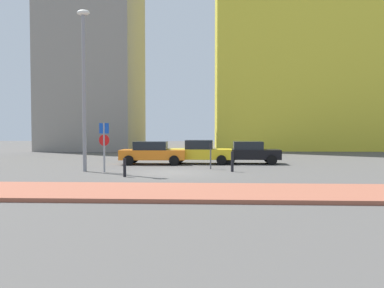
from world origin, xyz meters
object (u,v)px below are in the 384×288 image
(parking_meter, at_px, (211,153))
(traffic_bollard_near, at_px, (125,168))
(parked_car_yellow, at_px, (200,152))
(parking_sign_post, at_px, (104,141))
(traffic_bollard_mid, at_px, (232,162))
(parked_car_black, at_px, (249,152))
(parked_car_orange, at_px, (152,152))
(street_lamp, at_px, (84,79))

(parking_meter, height_order, traffic_bollard_near, parking_meter)
(parked_car_yellow, xyz_separation_m, parking_sign_post, (-4.93, -5.28, 0.86))
(traffic_bollard_mid, bearing_deg, parking_meter, 130.56)
(parked_car_yellow, height_order, parked_car_black, parked_car_yellow)
(parked_car_black, bearing_deg, traffic_bollard_mid, -106.55)
(parked_car_orange, height_order, parked_car_yellow, parked_car_yellow)
(parking_sign_post, bearing_deg, parked_car_yellow, 47.00)
(parked_car_yellow, height_order, street_lamp, street_lamp)
(parked_car_black, distance_m, traffic_bollard_mid, 5.06)
(parked_car_orange, distance_m, parking_sign_post, 5.22)
(parked_car_yellow, height_order, traffic_bollard_mid, parked_car_yellow)
(parking_sign_post, relative_size, traffic_bollard_mid, 2.41)
(traffic_bollard_near, bearing_deg, parked_car_black, 47.40)
(parked_car_yellow, bearing_deg, parking_sign_post, -133.00)
(parking_sign_post, relative_size, street_lamp, 0.30)
(parked_car_black, bearing_deg, parking_meter, -126.52)
(parked_car_orange, height_order, traffic_bollard_near, parked_car_orange)
(street_lamp, relative_size, traffic_bollard_mid, 7.90)
(parked_car_orange, relative_size, parked_car_yellow, 1.00)
(parking_sign_post, xyz_separation_m, traffic_bollard_near, (1.52, -1.88, -1.21))
(parked_car_orange, distance_m, traffic_bollard_mid, 6.53)
(parked_car_orange, xyz_separation_m, parked_car_yellow, (3.10, 0.47, 0.01))
(parked_car_orange, bearing_deg, street_lamp, -123.78)
(street_lamp, xyz_separation_m, traffic_bollard_mid, (7.95, 0.22, -4.42))
(parked_car_yellow, relative_size, traffic_bollard_mid, 3.91)
(parked_car_orange, xyz_separation_m, traffic_bollard_near, (-0.31, -6.70, -0.34))
(traffic_bollard_mid, bearing_deg, street_lamp, -178.39)
(parking_sign_post, distance_m, traffic_bollard_near, 2.70)
(parking_sign_post, bearing_deg, parked_car_orange, 69.20)
(parked_car_black, relative_size, parking_sign_post, 1.52)
(parking_meter, bearing_deg, parked_car_yellow, 101.85)
(parking_sign_post, height_order, street_lamp, street_lamp)
(parked_car_orange, xyz_separation_m, street_lamp, (-2.99, -4.47, 4.19))
(street_lamp, bearing_deg, traffic_bollard_mid, 1.61)
(parked_car_black, height_order, traffic_bollard_near, parked_car_black)
(street_lamp, bearing_deg, parking_meter, 12.99)
(parked_car_yellow, relative_size, parking_meter, 2.91)
(parking_meter, relative_size, traffic_bollard_near, 1.66)
(parked_car_yellow, bearing_deg, parked_car_black, 2.19)
(parked_car_yellow, distance_m, street_lamp, 8.88)
(parked_car_yellow, height_order, parking_meter, parked_car_yellow)
(parking_meter, height_order, traffic_bollard_mid, parking_meter)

